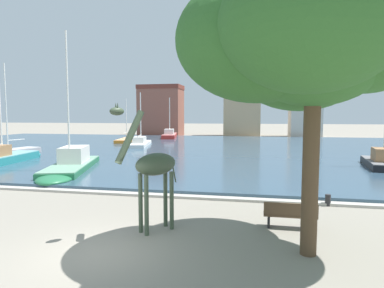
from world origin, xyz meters
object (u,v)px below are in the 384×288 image
at_px(sailboat_teal, 3,159).
at_px(sailboat_orange, 127,141).
at_px(sailboat_white, 141,144).
at_px(park_bench, 290,215).
at_px(giraffe_statue, 153,167).
at_px(sailboat_green, 70,166).
at_px(sailboat_red, 170,135).
at_px(shade_tree, 301,45).
at_px(mooring_bollard, 328,200).
at_px(sailboat_grey, 7,153).
at_px(sailboat_black, 383,162).

bearing_deg(sailboat_teal, sailboat_orange, 87.58).
relative_size(sailboat_white, park_bench, 4.88).
bearing_deg(giraffe_statue, sailboat_green, 133.06).
relative_size(sailboat_red, shade_tree, 1.27).
relative_size(sailboat_green, sailboat_teal, 0.98).
distance_m(sailboat_green, park_bench, 15.75).
bearing_deg(sailboat_red, mooring_bollard, -65.48).
height_order(sailboat_white, shade_tree, shade_tree).
bearing_deg(sailboat_teal, sailboat_green, -15.44).
height_order(sailboat_grey, sailboat_green, sailboat_green).
relative_size(sailboat_teal, park_bench, 5.47).
bearing_deg(mooring_bollard, sailboat_white, 125.98).
xyz_separation_m(giraffe_statue, mooring_bollard, (6.42, 4.54, -1.94)).
xyz_separation_m(sailboat_black, park_bench, (-7.67, -14.14, -0.06)).
distance_m(shade_tree, mooring_bollard, 8.03).
bearing_deg(park_bench, sailboat_white, 119.56).
distance_m(giraffe_statue, sailboat_green, 13.08).
relative_size(mooring_bollard, park_bench, 0.28).
height_order(giraffe_statue, park_bench, giraffe_statue).
bearing_deg(sailboat_black, giraffe_statue, -128.51).
relative_size(giraffe_statue, sailboat_teal, 0.44).
bearing_deg(sailboat_black, sailboat_orange, 146.07).
xyz_separation_m(sailboat_black, sailboat_teal, (-27.92, -3.99, 0.04)).
bearing_deg(sailboat_green, sailboat_teal, 164.56).
distance_m(sailboat_black, sailboat_teal, 28.20).
height_order(sailboat_grey, park_bench, sailboat_grey).
distance_m(sailboat_white, shade_tree, 33.28).
xyz_separation_m(sailboat_orange, mooring_bollard, (21.18, -28.97, -0.12)).
bearing_deg(sailboat_black, sailboat_white, 150.86).
bearing_deg(sailboat_black, mooring_bollard, -118.20).
xyz_separation_m(sailboat_red, sailboat_black, (23.29, -27.52, -0.03)).
relative_size(sailboat_red, sailboat_black, 1.26).
xyz_separation_m(sailboat_green, park_bench, (13.41, -8.26, -0.07)).
bearing_deg(sailboat_orange, park_bench, -59.12).
xyz_separation_m(mooring_bollard, park_bench, (-1.87, -3.32, 0.24)).
bearing_deg(park_bench, sailboat_orange, 120.88).
xyz_separation_m(sailboat_red, park_bench, (15.62, -41.67, -0.09)).
height_order(shade_tree, park_bench, shade_tree).
xyz_separation_m(sailboat_black, shade_tree, (-7.71, -16.31, 5.24)).
bearing_deg(sailboat_white, sailboat_grey, -125.26).
distance_m(sailboat_black, shade_tree, 18.78).
bearing_deg(shade_tree, sailboat_grey, 144.54).
relative_size(sailboat_grey, mooring_bollard, 17.26).
bearing_deg(shade_tree, sailboat_black, 64.70).
relative_size(sailboat_black, sailboat_white, 0.88).
height_order(sailboat_orange, sailboat_green, sailboat_green).
bearing_deg(sailboat_grey, sailboat_red, 72.96).
relative_size(sailboat_grey, shade_tree, 1.13).
xyz_separation_m(sailboat_red, mooring_bollard, (17.49, -38.35, -0.33)).
bearing_deg(sailboat_green, sailboat_white, 95.72).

